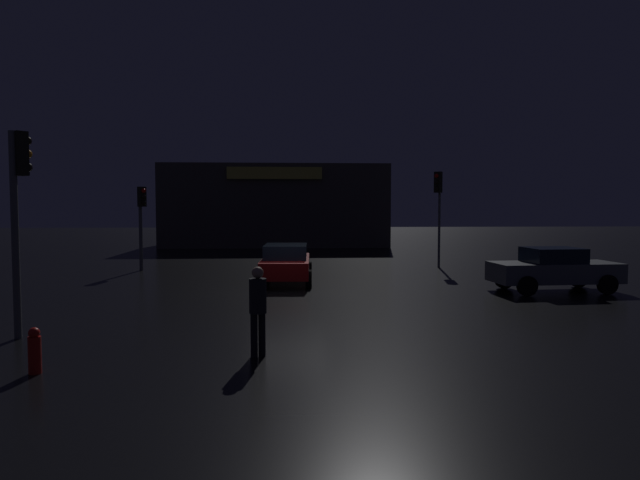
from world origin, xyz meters
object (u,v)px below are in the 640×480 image
at_px(car_near, 554,269).
at_px(store_building, 276,206).
at_px(car_far, 286,263).
at_px(fire_hydrant, 35,351).
at_px(pedestrian, 258,304).
at_px(traffic_signal_opposite, 438,196).
at_px(traffic_signal_main, 142,212).
at_px(traffic_signal_cross_left, 18,196).

bearing_deg(car_near, store_building, 111.66).
xyz_separation_m(store_building, car_far, (0.66, -22.02, -2.18)).
bearing_deg(fire_hydrant, car_near, 33.37).
xyz_separation_m(store_building, pedestrian, (0.05, -32.94, -1.92)).
bearing_deg(car_far, store_building, 91.73).
height_order(store_building, car_far, store_building).
bearing_deg(fire_hydrant, traffic_signal_opposite, 55.20).
bearing_deg(pedestrian, traffic_signal_main, 110.80).
bearing_deg(traffic_signal_cross_left, fire_hydrant, -63.07).
relative_size(traffic_signal_opposite, car_far, 0.97).
bearing_deg(store_building, traffic_signal_cross_left, -99.66).
relative_size(traffic_signal_opposite, pedestrian, 2.58).
relative_size(traffic_signal_cross_left, car_far, 0.98).
xyz_separation_m(traffic_signal_main, traffic_signal_cross_left, (0.56, -13.56, 0.51)).
xyz_separation_m(traffic_signal_cross_left, car_near, (15.14, 6.14, -2.39)).
relative_size(traffic_signal_main, traffic_signal_opposite, 0.84).
bearing_deg(car_near, pedestrian, -140.51).
xyz_separation_m(traffic_signal_main, car_far, (6.50, -4.59, -1.87)).
bearing_deg(traffic_signal_cross_left, traffic_signal_main, 92.38).
bearing_deg(pedestrian, store_building, 90.09).
relative_size(store_building, car_far, 3.45).
xyz_separation_m(traffic_signal_cross_left, pedestrian, (5.33, -1.95, -2.12)).
bearing_deg(traffic_signal_opposite, store_building, 114.98).
xyz_separation_m(store_building, traffic_signal_main, (-5.84, -17.43, -0.30)).
bearing_deg(fire_hydrant, car_far, 69.30).
height_order(traffic_signal_main, car_far, traffic_signal_main).
bearing_deg(store_building, car_far, -88.27).
relative_size(car_near, car_far, 0.93).
distance_m(traffic_signal_cross_left, fire_hydrant, 4.24).
xyz_separation_m(car_near, car_far, (-9.21, 2.83, 0.01)).
height_order(store_building, fire_hydrant, store_building).
relative_size(store_building, car_near, 3.70).
distance_m(traffic_signal_main, car_near, 17.47).
relative_size(store_building, traffic_signal_main, 4.24).
bearing_deg(fire_hydrant, traffic_signal_main, 97.02).
bearing_deg(car_far, traffic_signal_main, 144.80).
relative_size(traffic_signal_cross_left, fire_hydrant, 5.57).
bearing_deg(traffic_signal_cross_left, car_far, 56.51).
bearing_deg(car_far, car_near, -17.11).
height_order(car_near, car_far, car_near).
xyz_separation_m(store_building, car_near, (9.87, -24.85, -2.18)).
distance_m(store_building, fire_hydrant, 34.17).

